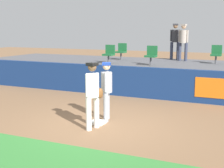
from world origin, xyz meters
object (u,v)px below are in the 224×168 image
seat_front_left (109,53)px  seat_front_center (151,54)px  spectator_hooded (175,39)px  player_fielder_home (93,91)px  player_runner_visitor (107,87)px  seat_back_left (122,51)px  seat_back_right (216,53)px  spectator_capped (183,40)px  first_base (98,122)px

seat_front_left → seat_front_center: bearing=0.0°
spectator_hooded → seat_front_center: bearing=79.0°
player_fielder_home → player_runner_visitor: 0.91m
seat_front_left → seat_back_left: size_ratio=1.00×
seat_back_right → seat_back_left: bearing=180.0°
seat_front_center → spectator_hooded: spectator_hooded is taller
seat_front_left → spectator_capped: (2.82, 2.51, 0.56)m
seat_front_left → spectator_hooded: spectator_hooded is taller
player_runner_visitor → spectator_hooded: bearing=161.1°
seat_front_left → spectator_hooded: 3.80m
player_runner_visitor → seat_back_left: (-2.32, 6.72, 0.60)m
player_fielder_home → spectator_hooded: size_ratio=1.00×
seat_front_left → seat_front_center: size_ratio=1.00×
seat_front_left → spectator_hooded: (2.32, 2.96, 0.58)m
seat_back_left → spectator_capped: (2.96, 0.71, 0.56)m
spectator_hooded → spectator_capped: (0.51, -0.45, -0.02)m
seat_front_left → first_base: bearing=-68.6°
seat_back_left → seat_back_right: size_ratio=1.00×
seat_front_center → spectator_hooded: bearing=83.9°
player_runner_visitor → seat_back_left: seat_back_left is taller
seat_front_center → spectator_capped: (0.83, 2.51, 0.56)m
seat_back_left → seat_front_left: bearing=-85.6°
seat_front_left → spectator_hooded: bearing=52.0°
first_base → seat_back_left: size_ratio=0.48×
spectator_capped → seat_front_left: bearing=52.7°
spectator_hooded → spectator_capped: spectator_hooded is taller
player_runner_visitor → spectator_capped: (0.64, 7.43, 1.16)m
first_base → seat_back_right: bearing=71.6°
player_runner_visitor → seat_front_left: 5.41m
seat_front_center → spectator_capped: bearing=71.8°
seat_back_left → spectator_capped: size_ratio=0.47×
player_runner_visitor → seat_front_left: size_ratio=2.06×
seat_back_right → seat_front_left: bearing=-158.1°
player_fielder_home → seat_front_left: (-2.20, 5.83, 0.56)m
seat_front_left → spectator_capped: 3.82m
first_base → seat_back_right: 7.70m
seat_front_center → seat_back_right: same height
seat_front_left → player_runner_visitor: bearing=-66.1°
first_base → seat_front_left: seat_front_left is taller
spectator_capped → first_base: bearing=95.9°
seat_front_center → seat_back_right: bearing=36.0°
first_base → seat_back_right: seat_back_right is taller
first_base → player_runner_visitor: bearing=79.6°
first_base → seat_front_center: size_ratio=0.48×
first_base → seat_front_left: bearing=111.4°
player_fielder_home → seat_back_left: (-2.34, 7.63, 0.56)m
seat_back_left → spectator_capped: 3.10m
player_runner_visitor → spectator_hooded: spectator_hooded is taller
first_base → spectator_hooded: 8.59m
seat_back_right → player_runner_visitor: bearing=-108.9°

